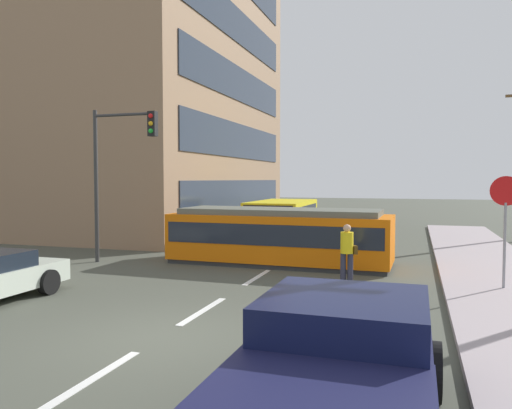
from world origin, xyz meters
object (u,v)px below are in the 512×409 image
pickup_truck_parked (337,374)px  traffic_light_mast (118,157)px  streetcar_tram (280,235)px  city_bus (282,217)px  parked_sedan_mid (187,230)px  stop_sign (505,208)px  pedestrian_crossing (347,250)px

pickup_truck_parked → traffic_light_mast: size_ratio=0.94×
streetcar_tram → traffic_light_mast: 6.22m
city_bus → parked_sedan_mid: (-3.75, -2.85, -0.45)m
city_bus → traffic_light_mast: traffic_light_mast is taller
stop_sign → traffic_light_mast: traffic_light_mast is taller
pickup_truck_parked → parked_sedan_mid: pickup_truck_parked is taller
stop_sign → parked_sedan_mid: bearing=151.7°
parked_sedan_mid → traffic_light_mast: bearing=-88.9°
city_bus → pedestrian_crossing: size_ratio=3.24×
city_bus → pickup_truck_parked: city_bus is taller
streetcar_tram → traffic_light_mast: bearing=-163.1°
city_bus → traffic_light_mast: (-3.64, -8.44, 2.63)m
pedestrian_crossing → pickup_truck_parked: 8.73m
streetcar_tram → traffic_light_mast: size_ratio=1.43×
streetcar_tram → pickup_truck_parked: bearing=-71.8°
streetcar_tram → pedestrian_crossing: 3.70m
traffic_light_mast → streetcar_tram: bearing=16.9°
streetcar_tram → parked_sedan_mid: bearing=144.0°
streetcar_tram → pickup_truck_parked: 11.82m
city_bus → pedestrian_crossing: (4.38, -9.38, -0.13)m
pickup_truck_parked → parked_sedan_mid: 17.74m
pedestrian_crossing → stop_sign: (4.01, -0.01, 1.25)m
stop_sign → pedestrian_crossing: bearing=179.8°
pedestrian_crossing → traffic_light_mast: (-8.01, 0.93, 2.76)m
stop_sign → traffic_light_mast: size_ratio=0.54×
parked_sedan_mid → stop_sign: size_ratio=1.45×
pickup_truck_parked → parked_sedan_mid: size_ratio=1.20×
parked_sedan_mid → traffic_light_mast: 6.39m
streetcar_tram → city_bus: 7.03m
streetcar_tram → stop_sign: 7.26m
stop_sign → city_bus: bearing=131.8°
pickup_truck_parked → parked_sedan_mid: bearing=121.1°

